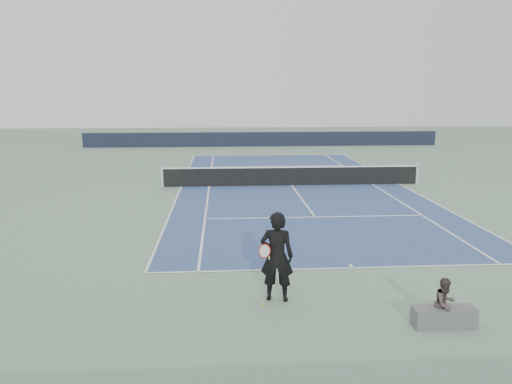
{
  "coord_description": "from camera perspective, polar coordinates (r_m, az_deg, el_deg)",
  "views": [
    {
      "loc": [
        -3.44,
        -24.33,
        4.68
      ],
      "look_at": [
        -2.25,
        -6.88,
        1.1
      ],
      "focal_mm": 35.0,
      "sensor_mm": 36.0,
      "label": 1
    }
  ],
  "objects": [
    {
      "name": "court_surface",
      "position": [
        25.02,
        4.09,
        0.76
      ],
      "size": [
        10.97,
        23.77,
        0.01
      ],
      "primitive_type": "cube",
      "color": "#365080",
      "rests_on": "ground"
    },
    {
      "name": "windscreen_far",
      "position": [
        42.55,
        0.78,
        6.05
      ],
      "size": [
        30.0,
        0.25,
        1.2
      ],
      "primitive_type": "cube",
      "color": "black",
      "rests_on": "ground"
    },
    {
      "name": "tennis_net",
      "position": [
        24.93,
        4.11,
        1.89
      ],
      "size": [
        12.9,
        0.1,
        1.07
      ],
      "color": "silver",
      "rests_on": "ground"
    },
    {
      "name": "tennis_player",
      "position": [
        11.25,
        2.39,
        -7.36
      ],
      "size": [
        0.89,
        0.7,
        2.06
      ],
      "color": "black",
      "rests_on": "ground"
    },
    {
      "name": "ground",
      "position": [
        25.02,
        4.09,
        0.75
      ],
      "size": [
        80.0,
        80.0,
        0.0
      ],
      "primitive_type": "plane",
      "color": "gray"
    },
    {
      "name": "tennis_ball",
      "position": [
        11.3,
        0.84,
        -12.71
      ],
      "size": [
        0.07,
        0.07,
        0.07
      ],
      "primitive_type": "sphere",
      "color": "yellow",
      "rests_on": "ground"
    },
    {
      "name": "spectator_bench",
      "position": [
        10.96,
        20.73,
        -12.49
      ],
      "size": [
        1.3,
        0.86,
        1.07
      ],
      "color": "#5C5D61",
      "rests_on": "ground"
    }
  ]
}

